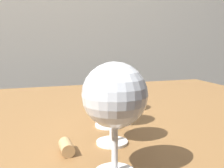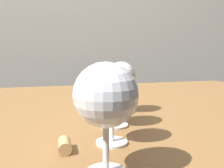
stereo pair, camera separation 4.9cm
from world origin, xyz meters
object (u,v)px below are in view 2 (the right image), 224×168
at_px(wine_glass_cabernet, 106,97).
at_px(wine_glass_merlot, 114,86).
at_px(cork, 65,145).
at_px(wine_glass_chardonnay, 112,90).
at_px(wine_glass_amber, 121,77).

bearing_deg(wine_glass_cabernet, wine_glass_merlot, 74.57).
bearing_deg(cork, wine_glass_merlot, 46.84).
height_order(wine_glass_cabernet, wine_glass_merlot, wine_glass_cabernet).
bearing_deg(wine_glass_chardonnay, cork, -167.77).
distance_m(wine_glass_cabernet, cork, 0.15).
distance_m(wine_glass_cabernet, wine_glass_merlot, 0.22).
relative_size(wine_glass_cabernet, wine_glass_chardonnay, 1.13).
relative_size(wine_glass_chardonnay, wine_glass_amber, 1.06).
xyz_separation_m(wine_glass_cabernet, cork, (-0.05, 0.09, -0.10)).
bearing_deg(wine_glass_merlot, cork, -133.16).
distance_m(wine_glass_cabernet, wine_glass_amber, 0.34).
xyz_separation_m(wine_glass_cabernet, wine_glass_merlot, (0.06, 0.22, -0.02)).
relative_size(wine_glass_chardonnay, cork, 3.37).
distance_m(wine_glass_amber, cork, 0.29).
xyz_separation_m(wine_glass_chardonnay, wine_glass_amber, (0.07, 0.21, -0.01)).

